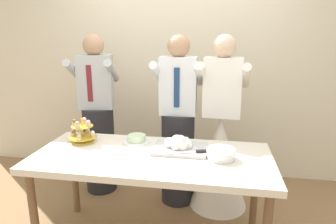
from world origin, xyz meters
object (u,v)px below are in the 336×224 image
(dessert_table, at_px, (152,164))
(plate_stack, at_px, (221,154))
(person_groom, at_px, (178,131))
(round_cake, at_px, (137,139))
(person_bride, at_px, (220,150))
(person_guest, at_px, (98,124))
(main_cake_tray, at_px, (179,145))
(cupcake_stand, at_px, (83,132))

(dessert_table, bearing_deg, plate_stack, 1.27)
(person_groom, bearing_deg, round_cake, -123.80)
(person_bride, bearing_deg, person_groom, 178.11)
(round_cake, bearing_deg, person_guest, 136.90)
(plate_stack, bearing_deg, person_groom, 121.19)
(main_cake_tray, height_order, round_cake, main_cake_tray)
(dessert_table, distance_m, person_groom, 0.69)
(cupcake_stand, bearing_deg, person_guest, 100.82)
(round_cake, distance_m, person_guest, 0.77)
(person_groom, bearing_deg, plate_stack, -58.81)
(cupcake_stand, bearing_deg, round_cake, 9.17)
(cupcake_stand, bearing_deg, main_cake_tray, -3.07)
(round_cake, height_order, person_groom, person_groom)
(dessert_table, xyz_separation_m, person_guest, (-0.75, 0.77, 0.05))
(cupcake_stand, bearing_deg, dessert_table, -15.27)
(dessert_table, distance_m, round_cake, 0.32)
(person_groom, height_order, person_bride, same)
(round_cake, height_order, person_guest, person_guest)
(plate_stack, height_order, person_bride, person_bride)
(main_cake_tray, bearing_deg, dessert_table, -146.67)
(person_guest, bearing_deg, plate_stack, -31.10)
(dessert_table, relative_size, person_bride, 1.08)
(person_bride, bearing_deg, main_cake_tray, -120.79)
(cupcake_stand, distance_m, person_guest, 0.62)
(person_groom, distance_m, person_guest, 0.86)
(person_groom, distance_m, person_bride, 0.44)
(dessert_table, bearing_deg, cupcake_stand, 164.73)
(dessert_table, xyz_separation_m, person_bride, (0.52, 0.67, -0.12))
(cupcake_stand, bearing_deg, person_groom, 34.49)
(cupcake_stand, height_order, person_guest, person_guest)
(cupcake_stand, distance_m, person_groom, 0.91)
(cupcake_stand, xyz_separation_m, round_cake, (0.45, 0.07, -0.06))
(cupcake_stand, distance_m, plate_stack, 1.16)
(plate_stack, distance_m, person_bride, 0.70)
(round_cake, distance_m, person_groom, 0.53)
(round_cake, bearing_deg, plate_stack, -18.51)
(dessert_table, height_order, plate_stack, plate_stack)
(dessert_table, height_order, person_groom, person_groom)
(person_groom, height_order, person_guest, same)
(main_cake_tray, relative_size, round_cake, 1.80)
(cupcake_stand, height_order, plate_stack, cupcake_stand)
(main_cake_tray, relative_size, person_bride, 0.26)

